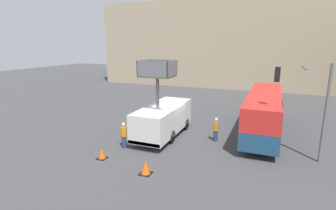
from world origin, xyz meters
TOP-DOWN VIEW (x-y plane):
  - ground_plane at (0.00, 0.00)m, footprint 120.00×120.00m
  - building_backdrop_far at (0.00, 28.01)m, footprint 44.00×10.00m
  - utility_truck at (-0.46, -0.63)m, footprint 2.41×6.61m
  - city_bus at (6.62, 3.45)m, footprint 2.45×11.98m
  - traffic_light_pole at (9.11, -1.20)m, footprint 3.05×2.80m
  - road_worker_near_truck at (-2.09, -3.69)m, footprint 0.38×0.38m
  - road_worker_directing at (3.52, -0.06)m, footprint 0.38×0.38m
  - traffic_cone_near_truck at (1.00, -6.50)m, footprint 0.68×0.68m
  - traffic_cone_mid_road at (-2.44, -5.76)m, footprint 0.59×0.59m

SIDE VIEW (x-z plane):
  - ground_plane at x=0.00m, z-range 0.00..0.00m
  - traffic_cone_mid_road at x=-2.44m, z-range -0.02..0.65m
  - traffic_cone_near_truck at x=1.00m, z-range -0.02..0.75m
  - road_worker_directing at x=3.52m, z-range 0.00..1.78m
  - road_worker_near_truck at x=-2.09m, z-range 0.00..1.81m
  - utility_truck at x=-0.46m, z-range -1.43..4.49m
  - city_bus at x=6.62m, z-range 0.29..3.52m
  - traffic_light_pole at x=9.11m, z-range 1.02..7.00m
  - building_backdrop_far at x=0.00m, z-range 0.00..13.93m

